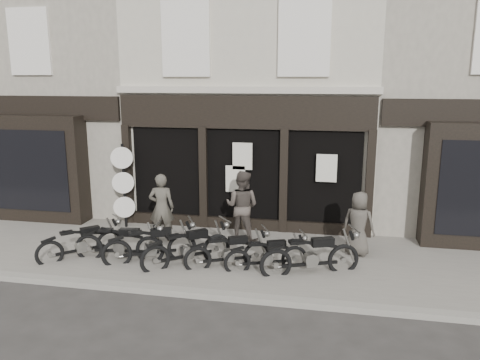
% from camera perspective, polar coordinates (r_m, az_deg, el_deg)
% --- Properties ---
extents(ground_plane, '(90.00, 90.00, 0.00)m').
position_cam_1_polar(ground_plane, '(10.93, -2.53, -11.22)').
color(ground_plane, '#2D2B28').
rests_on(ground_plane, ground).
extents(pavement, '(30.00, 4.20, 0.12)m').
position_cam_1_polar(pavement, '(11.71, -1.48, -9.23)').
color(pavement, slate).
rests_on(pavement, ground_plane).
extents(kerb, '(30.00, 0.25, 0.13)m').
position_cam_1_polar(kerb, '(9.80, -4.29, -13.71)').
color(kerb, gray).
rests_on(kerb, ground_plane).
extents(central_building, '(7.30, 6.22, 8.34)m').
position_cam_1_polar(central_building, '(15.87, 2.48, 11.28)').
color(central_building, '#BAB3A0').
rests_on(central_building, ground).
extents(neighbour_left, '(5.60, 6.73, 8.34)m').
position_cam_1_polar(neighbour_left, '(17.91, -18.45, 10.66)').
color(neighbour_left, gray).
rests_on(neighbour_left, ground).
extents(neighbour_right, '(5.60, 6.73, 8.34)m').
position_cam_1_polar(neighbour_right, '(16.12, 25.73, 9.97)').
color(neighbour_right, gray).
rests_on(neighbour_right, ground).
extents(motorcycle_0, '(1.66, 1.61, 1.00)m').
position_cam_1_polar(motorcycle_0, '(12.06, -18.76, -7.56)').
color(motorcycle_0, black).
rests_on(motorcycle_0, ground).
extents(motorcycle_1, '(2.19, 0.60, 1.05)m').
position_cam_1_polar(motorcycle_1, '(11.67, -14.36, -7.84)').
color(motorcycle_1, black).
rests_on(motorcycle_1, ground).
extents(motorcycle_2, '(2.05, 1.30, 1.07)m').
position_cam_1_polar(motorcycle_2, '(11.38, -10.79, -8.14)').
color(motorcycle_2, black).
rests_on(motorcycle_2, ground).
extents(motorcycle_3, '(1.88, 1.65, 1.08)m').
position_cam_1_polar(motorcycle_3, '(11.07, -6.37, -8.59)').
color(motorcycle_3, black).
rests_on(motorcycle_3, ground).
extents(motorcycle_4, '(1.89, 1.11, 0.97)m').
position_cam_1_polar(motorcycle_4, '(10.90, -1.40, -9.08)').
color(motorcycle_4, black).
rests_on(motorcycle_4, ground).
extents(motorcycle_5, '(1.84, 0.96, 0.93)m').
position_cam_1_polar(motorcycle_5, '(10.76, 3.34, -9.47)').
color(motorcycle_5, black).
rests_on(motorcycle_5, ground).
extents(motorcycle_6, '(2.18, 1.15, 1.10)m').
position_cam_1_polar(motorcycle_6, '(10.63, 8.69, -9.48)').
color(motorcycle_6, black).
rests_on(motorcycle_6, ground).
extents(man_left, '(0.74, 0.56, 1.82)m').
position_cam_1_polar(man_left, '(12.50, -9.54, -3.33)').
color(man_left, '#48443B').
rests_on(man_left, pavement).
extents(man_centre, '(1.03, 0.87, 1.89)m').
position_cam_1_polar(man_centre, '(12.32, 0.24, -3.21)').
color(man_centre, '#49413B').
rests_on(man_centre, pavement).
extents(man_right, '(0.90, 0.73, 1.59)m').
position_cam_1_polar(man_right, '(11.73, 14.26, -5.17)').
color(man_right, '#433F38').
rests_on(man_right, pavement).
extents(advert_sign_post, '(0.60, 0.40, 2.55)m').
position_cam_1_polar(advert_sign_post, '(13.81, -13.97, -1.11)').
color(advert_sign_post, black).
rests_on(advert_sign_post, ground).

